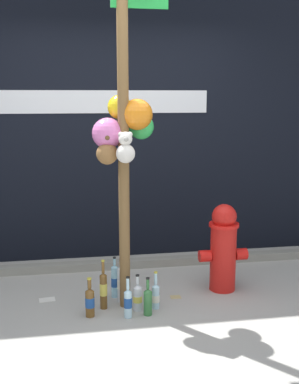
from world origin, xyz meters
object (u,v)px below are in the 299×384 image
(bottle_7, at_px, (90,301))
(bottle_6, at_px, (138,297))
(bottle_4, at_px, (148,301))
(bottle_0, at_px, (128,302))
(memorial_post, at_px, (123,109))
(bottle_3, at_px, (115,281))
(bottle_1, at_px, (103,289))
(bottle_2, at_px, (122,282))
(bottle_5, at_px, (156,295))
(fire_hydrant, at_px, (223,247))

(bottle_7, bearing_deg, bottle_6, 7.82)
(bottle_4, bearing_deg, bottle_0, -173.59)
(memorial_post, height_order, bottle_6, memorial_post)
(memorial_post, xyz_separation_m, bottle_3, (-0.07, 0.17, -1.49))
(bottle_1, bearing_deg, bottle_2, 34.49)
(bottle_1, distance_m, bottle_2, 0.20)
(bottle_1, bearing_deg, bottle_3, 62.46)
(bottle_0, relative_size, bottle_6, 1.12)
(bottle_0, xyz_separation_m, bottle_6, (0.09, 0.12, -0.01))
(bottle_2, distance_m, bottle_3, 0.12)
(bottle_7, bearing_deg, bottle_5, 6.66)
(bottle_5, bearing_deg, memorial_post, 154.11)
(bottle_3, relative_size, bottle_7, 1.13)
(bottle_0, height_order, bottle_5, bottle_0)
(bottle_0, bearing_deg, bottle_7, 167.32)
(bottle_0, height_order, bottle_4, bottle_0)
(bottle_2, bearing_deg, bottle_0, -87.77)
(fire_hydrant, relative_size, bottle_6, 2.59)
(bottle_2, relative_size, bottle_4, 1.39)
(bottle_3, relative_size, bottle_6, 1.19)
(memorial_post, bearing_deg, bottle_0, -91.73)
(memorial_post, height_order, bottle_3, memorial_post)
(bottle_2, bearing_deg, fire_hydrant, 6.95)
(bottle_1, bearing_deg, bottle_6, -15.94)
(bottle_1, xyz_separation_m, bottle_3, (0.11, 0.22, -0.02))
(memorial_post, bearing_deg, bottle_6, -55.48)
(bottle_1, bearing_deg, bottle_4, -27.87)
(bottle_4, distance_m, bottle_6, 0.12)
(bottle_5, distance_m, bottle_6, 0.15)
(bottle_0, height_order, bottle_1, bottle_1)
(fire_hydrant, bearing_deg, bottle_0, -155.07)
(fire_hydrant, height_order, bottle_2, fire_hydrant)
(bottle_1, xyz_separation_m, bottle_6, (0.27, -0.08, -0.05))
(bottle_1, bearing_deg, memorial_post, 14.52)
(bottle_5, bearing_deg, bottle_1, 170.91)
(fire_hydrant, distance_m, bottle_7, 1.30)
(bottle_3, distance_m, bottle_4, 0.46)
(memorial_post, distance_m, bottle_0, 1.53)
(fire_hydrant, xyz_separation_m, bottle_4, (-0.76, -0.41, -0.28))
(bottle_3, relative_size, bottle_5, 1.15)
(bottle_0, relative_size, bottle_1, 0.81)
(bottle_7, bearing_deg, bottle_4, -6.04)
(bottle_1, relative_size, bottle_5, 1.32)
(memorial_post, xyz_separation_m, bottle_2, (-0.02, 0.07, -1.46))
(bottle_1, xyz_separation_m, bottle_5, (0.43, -0.07, -0.06))
(bottle_1, bearing_deg, bottle_0, -48.03)
(bottle_0, xyz_separation_m, bottle_4, (0.16, 0.02, -0.01))
(fire_hydrant, bearing_deg, bottle_4, -151.60)
(memorial_post, distance_m, bottle_3, 1.50)
(bottle_0, bearing_deg, bottle_2, 92.23)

